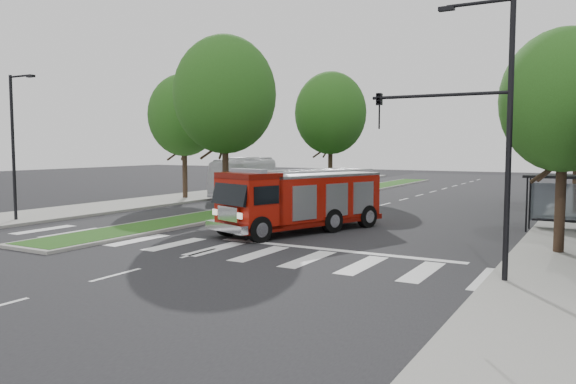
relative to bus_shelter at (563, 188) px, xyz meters
The scene contains 13 objects.
ground 14.00m from the bus_shelter, 143.97° to the right, with size 140.00×140.00×0.00m, color black.
sidewalk_left 25.84m from the bus_shelter, behind, with size 5.00×80.00×0.15m, color gray.
median 19.92m from the bus_shelter, 150.20° to the left, with size 3.00×50.00×0.15m.
bus_shelter is the anchor object (origin of this frame).
tree_right_near 7.06m from the bus_shelter, 87.21° to the right, with size 4.40×4.40×8.05m.
tree_median_near 17.98m from the bus_shelter, behind, with size 5.80×5.80×10.16m.
tree_median_far 21.36m from the bus_shelter, 145.43° to the left, with size 5.60×5.60×9.72m.
tree_left_mid 25.82m from the bus_shelter, behind, with size 5.20×5.20×9.16m.
streetlight_right_near 12.05m from the bus_shelter, 97.76° to the right, with size 4.08×0.22×8.00m.
streetlight_left_near 26.66m from the bus_shelter, 157.55° to the right, with size 1.90×0.20×7.50m.
streetlight_right_far 12.13m from the bus_shelter, 94.11° to the left, with size 2.11×0.20×8.00m.
fire_engine 11.88m from the bus_shelter, 151.55° to the right, with size 5.28×8.92×2.97m.
city_bus 24.83m from the bus_shelter, 159.19° to the left, with size 2.57×10.97×3.06m, color silver.
Camera 1 is at (12.84, -20.05, 3.92)m, focal length 35.00 mm.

